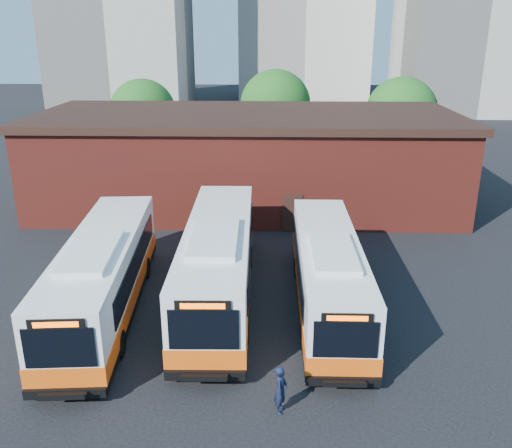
{
  "coord_description": "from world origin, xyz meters",
  "views": [
    {
      "loc": [
        1.74,
        -17.21,
        11.66
      ],
      "look_at": [
        1.03,
        6.29,
        3.24
      ],
      "focal_mm": 38.0,
      "sensor_mm": 36.0,
      "label": 1
    }
  ],
  "objects_px": {
    "bus_mideast": "(218,265)",
    "bus_east": "(328,276)",
    "transit_worker": "(281,390)",
    "bus_midwest": "(104,278)"
  },
  "relations": [
    {
      "from": "transit_worker",
      "to": "bus_east",
      "type": "bearing_deg",
      "value": -2.81
    },
    {
      "from": "bus_midwest",
      "to": "transit_worker",
      "type": "xyz_separation_m",
      "value": [
        7.56,
        -6.4,
        -0.8
      ]
    },
    {
      "from": "bus_mideast",
      "to": "transit_worker",
      "type": "relative_size",
      "value": 8.31
    },
    {
      "from": "bus_mideast",
      "to": "transit_worker",
      "type": "distance_m",
      "value": 8.3
    },
    {
      "from": "bus_mideast",
      "to": "bus_east",
      "type": "bearing_deg",
      "value": -10.06
    },
    {
      "from": "bus_midwest",
      "to": "bus_east",
      "type": "xyz_separation_m",
      "value": [
        9.68,
        0.64,
        -0.09
      ]
    },
    {
      "from": "bus_mideast",
      "to": "bus_east",
      "type": "relative_size",
      "value": 1.11
    },
    {
      "from": "bus_mideast",
      "to": "transit_worker",
      "type": "height_order",
      "value": "bus_mideast"
    },
    {
      "from": "bus_east",
      "to": "transit_worker",
      "type": "xyz_separation_m",
      "value": [
        -2.13,
        -7.04,
        -0.71
      ]
    },
    {
      "from": "bus_midwest",
      "to": "bus_mideast",
      "type": "bearing_deg",
      "value": 11.54
    }
  ]
}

